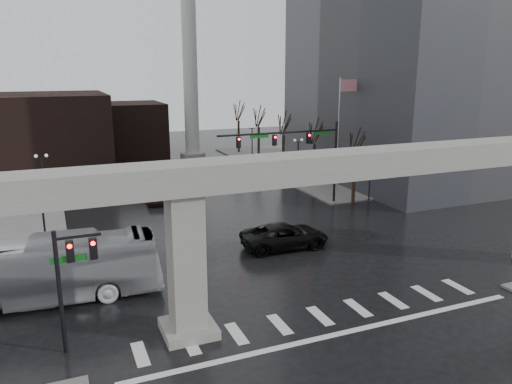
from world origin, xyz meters
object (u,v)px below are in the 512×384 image
at_px(signal_mast_arm, 301,146).
at_px(pickup_truck, 285,236).
at_px(far_car, 155,195).
at_px(city_bus, 41,271).

bearing_deg(signal_mast_arm, pickup_truck, -122.84).
relative_size(signal_mast_arm, far_car, 2.64).
relative_size(signal_mast_arm, city_bus, 0.91).
distance_m(signal_mast_arm, pickup_truck, 12.43).
bearing_deg(pickup_truck, far_car, 24.06).
xyz_separation_m(pickup_truck, far_car, (-6.30, 16.40, -0.12)).
bearing_deg(far_car, city_bus, -112.95).
distance_m(city_bus, far_car, 21.59).
bearing_deg(pickup_truck, signal_mast_arm, -29.80).
distance_m(signal_mast_arm, city_bus, 26.09).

